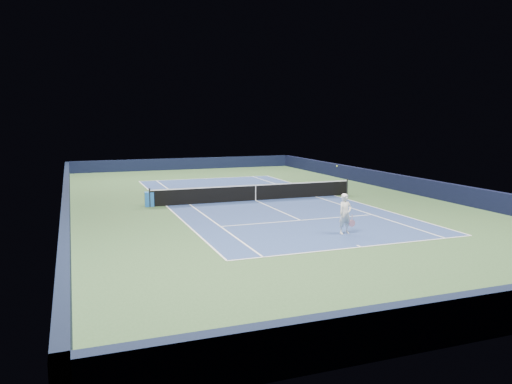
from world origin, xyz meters
name	(u,v)px	position (x,y,z in m)	size (l,w,h in m)	color
ground	(256,200)	(0.00, 0.00, 0.00)	(40.00, 40.00, 0.00)	#32502C
wall_far	(185,164)	(0.00, 19.82, 0.55)	(22.00, 0.35, 1.10)	black
wall_right	(403,184)	(10.82, 0.00, 0.55)	(0.35, 40.00, 1.10)	black
wall_left	(66,202)	(-10.82, 0.00, 0.55)	(0.35, 40.00, 1.10)	black
court_surface	(256,200)	(0.00, 0.00, 0.00)	(10.97, 23.77, 0.01)	navy
baseline_far	(206,178)	(0.00, 11.88, 0.01)	(10.97, 0.08, 0.00)	white
baseline_near	(361,247)	(0.00, -11.88, 0.01)	(10.97, 0.08, 0.00)	white
sideline_doubles_right	(335,195)	(5.49, 0.00, 0.01)	(0.08, 23.77, 0.00)	white
sideline_doubles_left	(166,206)	(-5.49, 0.00, 0.01)	(0.08, 23.77, 0.00)	white
sideline_singles_right	(316,197)	(4.12, 0.00, 0.01)	(0.08, 23.77, 0.00)	white
sideline_singles_left	(190,204)	(-4.12, 0.00, 0.01)	(0.08, 23.77, 0.00)	white
service_line_far	(225,187)	(0.00, 6.40, 0.01)	(8.23, 0.08, 0.00)	white
service_line_near	(301,220)	(0.00, -6.40, 0.01)	(8.23, 0.08, 0.00)	white
center_service_line	(256,200)	(0.00, 0.00, 0.01)	(0.08, 12.80, 0.00)	white
center_mark_far	(206,179)	(0.00, 11.73, 0.01)	(0.08, 0.30, 0.00)	white
center_mark_near	(359,246)	(0.00, -11.73, 0.01)	(0.08, 0.30, 0.00)	white
tennis_net	(256,192)	(0.00, 0.00, 0.50)	(12.90, 0.10, 1.07)	black
sponsor_cube	(149,199)	(-6.40, 0.19, 0.41)	(0.60, 0.51, 0.83)	blue
tennis_player	(345,214)	(0.56, -9.68, 0.89)	(0.83, 1.29, 2.90)	white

